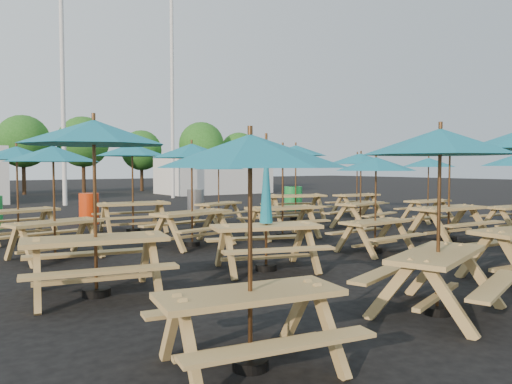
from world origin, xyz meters
TOP-DOWN VIEW (x-y plane):
  - ground at (0.00, 0.00)m, footprint 120.00×120.00m
  - picnic_unit_0 at (-5.66, -6.35)m, footprint 2.04×2.04m
  - picnic_unit_1 at (-5.98, -2.99)m, footprint 2.41×2.41m
  - picnic_unit_2 at (-5.75, 0.27)m, footprint 2.18×2.18m
  - picnic_unit_3 at (-5.90, 3.19)m, footprint 2.28×2.28m
  - picnic_unit_4 at (-2.80, -6.31)m, footprint 2.37×2.37m
  - picnic_unit_5 at (-2.99, -2.99)m, footprint 2.31×2.16m
  - picnic_unit_6 at (-2.77, 0.15)m, footprint 2.25×2.25m
  - picnic_unit_7 at (-2.98, 3.19)m, footprint 2.26×2.26m
  - picnic_unit_9 at (-0.04, -2.90)m, footprint 1.70×1.70m
  - picnic_unit_10 at (-0.22, 0.01)m, footprint 2.20×2.20m
  - picnic_unit_11 at (-0.10, 3.37)m, footprint 2.11×2.11m
  - picnic_unit_13 at (2.73, -2.82)m, footprint 2.17×2.17m
  - picnic_unit_14 at (2.96, 0.27)m, footprint 2.17×2.17m
  - picnic_unit_15 at (2.73, 3.00)m, footprint 2.67×2.67m
  - picnic_unit_18 at (5.94, 0.06)m, footprint 1.77×1.77m
  - picnic_unit_19 at (5.78, 3.06)m, footprint 1.98×1.98m
  - waste_bin_1 at (-3.37, 5.87)m, footprint 0.61×0.61m
  - waste_bin_2 at (0.64, 6.25)m, footprint 0.61×0.61m
  - waste_bin_3 at (5.09, 6.06)m, footprint 0.61×0.61m
  - waste_bin_4 at (5.29, 6.09)m, footprint 0.61×0.61m
  - mast_0 at (-2.00, 14.00)m, footprint 0.20×0.20m
  - mast_1 at (4.50, 16.00)m, footprint 0.20×0.20m
  - event_tent_1 at (9.00, 19.00)m, footprint 7.00×4.00m
  - tree_3 at (-1.75, 24.72)m, footprint 3.36×3.36m
  - tree_4 at (1.90, 24.26)m, footprint 3.41×3.41m
  - tree_5 at (6.22, 24.67)m, footprint 2.94×2.94m
  - tree_6 at (10.23, 22.90)m, footprint 3.38×3.38m
  - tree_7 at (13.63, 22.92)m, footprint 2.95×2.95m

SIDE VIEW (x-z plane):
  - ground at x=0.00m, z-range 0.00..0.00m
  - waste_bin_1 at x=-3.37m, z-range 0.00..0.98m
  - waste_bin_2 at x=0.64m, z-range 0.00..0.98m
  - waste_bin_3 at x=5.09m, z-range 0.00..0.98m
  - waste_bin_4 at x=5.29m, z-range 0.00..0.98m
  - picnic_unit_5 at x=-2.99m, z-range -0.22..2.19m
  - event_tent_1 at x=9.00m, z-range 0.00..2.60m
  - picnic_unit_11 at x=-0.10m, z-range 0.72..2.76m
  - picnic_unit_9 at x=-0.04m, z-range 0.72..2.76m
  - picnic_unit_18 at x=5.94m, z-range 0.75..2.87m
  - picnic_unit_0 at x=-5.66m, z-range 0.76..2.90m
  - picnic_unit_14 at x=2.96m, z-range 0.79..3.01m
  - picnic_unit_2 at x=-5.75m, z-range 0.80..3.05m
  - picnic_unit_19 at x=5.78m, z-range 0.82..3.12m
  - picnic_unit_4 at x=-2.80m, z-range 0.82..3.14m
  - picnic_unit_3 at x=-5.90m, z-range 0.83..3.16m
  - picnic_unit_6 at x=-2.77m, z-range 0.84..3.21m
  - picnic_unit_10 at x=-0.22m, z-range 0.84..3.21m
  - picnic_unit_7 at x=-2.98m, z-range 0.87..3.35m
  - picnic_unit_1 at x=-5.98m, z-range 0.89..3.39m
  - picnic_unit_13 at x=2.73m, z-range 0.89..3.39m
  - picnic_unit_15 at x=2.73m, z-range 0.91..3.47m
  - tree_5 at x=6.22m, z-range 0.75..5.20m
  - tree_7 at x=13.63m, z-range 0.75..5.23m
  - tree_3 at x=-1.75m, z-range 0.86..5.95m
  - tree_6 at x=10.23m, z-range 0.86..5.99m
  - tree_4 at x=1.90m, z-range 0.87..6.04m
  - mast_0 at x=-2.00m, z-range 0.00..12.00m
  - mast_1 at x=4.50m, z-range 0.00..12.00m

